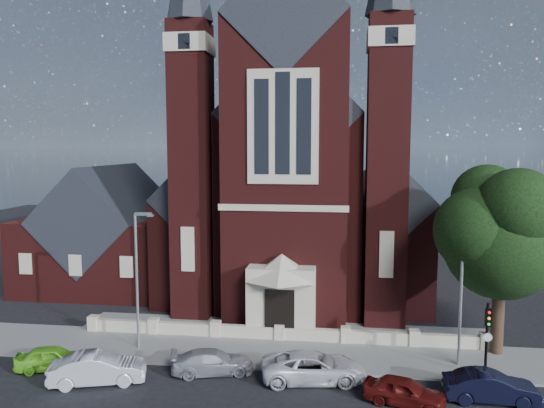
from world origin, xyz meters
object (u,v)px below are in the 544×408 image
(church, at_px, (301,187))
(car_silver_a, at_px, (98,369))
(car_silver_b, at_px, (212,362))
(street_tree, at_px, (505,235))
(car_dark_red, at_px, (404,391))
(traffic_signal, at_px, (487,331))
(car_lime_van, at_px, (52,358))
(street_lamp_left, at_px, (138,273))
(car_navy, at_px, (491,387))
(street_lamp_right, at_px, (463,283))
(parish_hall, at_px, (110,238))
(car_white_suv, at_px, (313,367))

(church, height_order, car_silver_a, church)
(church, relative_size, car_silver_b, 8.17)
(street_tree, xyz_separation_m, car_silver_b, (-15.52, -4.32, -6.34))
(car_dark_red, bearing_deg, street_tree, -26.75)
(car_dark_red, bearing_deg, traffic_signal, -38.13)
(car_lime_van, bearing_deg, street_lamp_left, -66.05)
(street_tree, distance_m, car_dark_red, 10.82)
(traffic_signal, bearing_deg, car_dark_red, -144.28)
(car_lime_van, bearing_deg, car_silver_a, -130.40)
(car_lime_van, distance_m, car_navy, 22.13)
(street_tree, bearing_deg, street_lamp_left, -175.24)
(street_lamp_left, distance_m, car_silver_a, 5.95)
(car_silver_b, height_order, car_dark_red, car_dark_red)
(traffic_signal, height_order, car_silver_a, traffic_signal)
(street_lamp_left, height_order, car_dark_red, street_lamp_left)
(street_lamp_left, relative_size, traffic_signal, 2.02)
(street_lamp_right, bearing_deg, car_dark_red, -126.29)
(car_silver_b, bearing_deg, car_navy, -110.73)
(street_lamp_right, height_order, car_silver_a, street_lamp_right)
(car_silver_a, height_order, car_silver_b, car_silver_a)
(parish_hall, xyz_separation_m, street_lamp_left, (8.09, -14.00, 0.59))
(street_tree, distance_m, car_white_suv, 12.83)
(parish_hall, xyz_separation_m, car_lime_van, (4.52, -17.25, -3.38))
(traffic_signal, bearing_deg, car_navy, -98.75)
(street_lamp_left, bearing_deg, parish_hall, 120.02)
(street_lamp_left, distance_m, car_lime_van, 6.25)
(parish_hall, distance_m, car_silver_b, 21.41)
(church, distance_m, traffic_signal, 23.94)
(traffic_signal, distance_m, car_white_suv, 8.95)
(car_white_suv, bearing_deg, church, -2.81)
(parish_hall, distance_m, street_lamp_left, 16.18)
(street_lamp_right, bearing_deg, car_silver_a, -166.18)
(car_silver_a, bearing_deg, car_dark_red, -108.32)
(street_lamp_right, relative_size, car_lime_van, 2.17)
(church, height_order, street_lamp_right, church)
(parish_hall, bearing_deg, car_white_suv, -42.49)
(street_lamp_right, bearing_deg, car_silver_b, -168.67)
(car_lime_van, height_order, car_silver_a, car_silver_a)
(church, height_order, traffic_signal, church)
(church, xyz_separation_m, car_silver_b, (-2.92, -21.55, -7.57))
(street_tree, relative_size, street_lamp_right, 1.32)
(church, distance_m, parish_hall, 17.26)
(street_tree, bearing_deg, car_navy, -109.23)
(church, bearing_deg, car_silver_a, -109.51)
(street_tree, height_order, car_silver_a, street_tree)
(church, distance_m, street_lamp_right, 21.76)
(church, bearing_deg, car_silver_b, -97.73)
(street_lamp_left, height_order, car_navy, street_lamp_left)
(street_tree, xyz_separation_m, car_lime_van, (-24.08, -4.96, -6.32))
(street_tree, height_order, street_lamp_right, street_tree)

